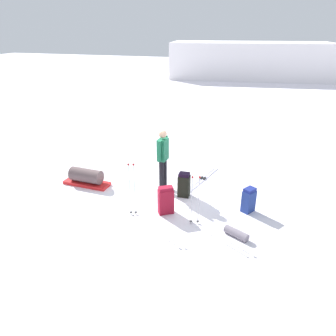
# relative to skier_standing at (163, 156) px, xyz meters

# --- Properties ---
(ground_plane) EXTENTS (80.00, 80.00, 0.00)m
(ground_plane) POSITION_rel_skier_standing_xyz_m (0.19, -0.16, -0.95)
(ground_plane) COLOR white
(distant_snow_ridge) EXTENTS (13.88, 6.70, 2.96)m
(distant_snow_ridge) POSITION_rel_skier_standing_xyz_m (0.70, 22.16, 0.52)
(distant_snow_ridge) COLOR white
(distant_snow_ridge) RESTS_ON ground_plane
(skier_standing) EXTENTS (0.25, 0.57, 1.70)m
(skier_standing) POSITION_rel_skier_standing_xyz_m (0.00, 0.00, 0.00)
(skier_standing) COLOR black
(skier_standing) RESTS_ON ground_plane
(ski_pair_near) EXTENTS (0.65, 1.87, 0.05)m
(ski_pair_near) POSITION_rel_skier_standing_xyz_m (0.97, 0.87, -0.94)
(ski_pair_near) COLOR silver
(ski_pair_near) RESTS_ON ground_plane
(backpack_large_dark) EXTENTS (0.31, 0.26, 0.68)m
(backpack_large_dark) POSITION_rel_skier_standing_xyz_m (0.68, -0.30, -0.62)
(backpack_large_dark) COLOR black
(backpack_large_dark) RESTS_ON ground_plane
(backpack_bright) EXTENTS (0.35, 0.38, 0.63)m
(backpack_bright) POSITION_rel_skier_standing_xyz_m (2.39, -0.58, -0.64)
(backpack_bright) COLOR navy
(backpack_bright) RESTS_ON ground_plane
(backpack_small_spare) EXTENTS (0.42, 0.37, 0.71)m
(backpack_small_spare) POSITION_rel_skier_standing_xyz_m (0.48, -1.25, -0.61)
(backpack_small_spare) COLOR maroon
(backpack_small_spare) RESTS_ON ground_plane
(ski_poles_planted_near) EXTENTS (0.18, 0.10, 1.35)m
(ski_poles_planted_near) POSITION_rel_skier_standing_xyz_m (-0.25, -1.56, -0.21)
(ski_poles_planted_near) COLOR #A9BDC2
(ski_poles_planted_near) RESTS_ON ground_plane
(ski_poles_planted_far) EXTENTS (0.22, 0.11, 1.22)m
(ski_poles_planted_far) POSITION_rel_skier_standing_xyz_m (1.25, -1.50, -0.27)
(ski_poles_planted_far) COLOR #B1B1B7
(ski_poles_planted_far) RESTS_ON ground_plane
(gear_sled) EXTENTS (1.37, 0.52, 0.49)m
(gear_sled) POSITION_rel_skier_standing_xyz_m (-2.16, -0.47, -0.73)
(gear_sled) COLOR red
(gear_sled) RESTS_ON ground_plane
(sleeping_mat_rolled) EXTENTS (0.57, 0.41, 0.18)m
(sleeping_mat_rolled) POSITION_rel_skier_standing_xyz_m (2.23, -1.73, -0.86)
(sleeping_mat_rolled) COLOR slate
(sleeping_mat_rolled) RESTS_ON ground_plane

